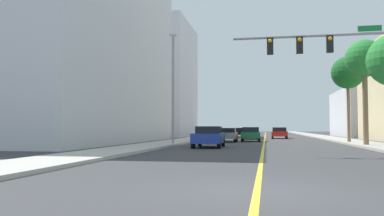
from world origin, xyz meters
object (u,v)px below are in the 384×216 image
(traffic_signal_mast, at_px, (347,58))
(car_blue, at_px, (209,137))
(car_black, at_px, (241,132))
(car_yellow, at_px, (252,133))
(street_lamp, at_px, (173,82))
(palm_mid, at_px, (364,60))
(car_red, at_px, (279,133))
(palm_far, at_px, (348,73))
(car_green, at_px, (251,134))
(car_gray, at_px, (227,135))

(traffic_signal_mast, relative_size, car_blue, 2.00)
(car_blue, height_order, car_black, car_blue)
(car_yellow, bearing_deg, street_lamp, -105.89)
(palm_mid, relative_size, car_red, 1.81)
(palm_far, distance_m, car_yellow, 14.72)
(traffic_signal_mast, bearing_deg, palm_mid, 72.74)
(car_green, bearing_deg, street_lamp, -119.99)
(car_yellow, bearing_deg, car_green, -86.64)
(palm_far, bearing_deg, car_blue, -139.73)
(palm_far, bearing_deg, car_red, 110.94)
(palm_mid, distance_m, car_blue, 12.77)
(palm_far, bearing_deg, palm_mid, -90.08)
(street_lamp, bearing_deg, car_red, 67.24)
(traffic_signal_mast, bearing_deg, palm_far, 78.90)
(palm_mid, xyz_separation_m, car_green, (-8.63, 9.71, -5.57))
(traffic_signal_mast, distance_m, car_red, 31.10)
(palm_mid, relative_size, car_green, 1.81)
(car_blue, bearing_deg, car_gray, 88.15)
(car_green, bearing_deg, palm_mid, -49.35)
(car_gray, distance_m, car_red, 14.10)
(car_green, xyz_separation_m, car_blue, (-2.39, -12.99, 0.02))
(traffic_signal_mast, height_order, street_lamp, street_lamp)
(palm_mid, xyz_separation_m, palm_far, (0.01, 6.06, -0.15))
(traffic_signal_mast, height_order, car_green, traffic_signal_mast)
(traffic_signal_mast, relative_size, palm_far, 1.11)
(car_red, bearing_deg, traffic_signal_mast, -84.98)
(car_green, height_order, car_gray, car_green)
(street_lamp, relative_size, palm_far, 1.15)
(street_lamp, distance_m, palm_mid, 14.33)
(street_lamp, distance_m, car_gray, 9.52)
(street_lamp, relative_size, car_red, 2.05)
(car_blue, bearing_deg, palm_far, 39.32)
(traffic_signal_mast, bearing_deg, car_green, 105.17)
(palm_far, height_order, car_blue, palm_far)
(car_gray, relative_size, car_red, 0.94)
(palm_far, relative_size, car_yellow, 1.71)
(traffic_signal_mast, relative_size, car_green, 1.98)
(traffic_signal_mast, distance_m, car_black, 41.37)
(traffic_signal_mast, relative_size, car_yellow, 1.90)
(street_lamp, height_order, car_blue, street_lamp)
(traffic_signal_mast, distance_m, car_yellow, 27.71)
(car_blue, distance_m, car_black, 33.42)
(traffic_signal_mast, xyz_separation_m, palm_far, (3.21, 16.37, 1.38))
(car_red, bearing_deg, car_green, -105.51)
(traffic_signal_mast, xyz_separation_m, car_red, (-2.29, 30.75, -4.05))
(palm_mid, bearing_deg, traffic_signal_mast, -107.26)
(car_yellow, bearing_deg, car_red, 51.78)
(car_green, distance_m, car_gray, 3.20)
(car_black, relative_size, car_yellow, 0.98)
(palm_mid, bearing_deg, street_lamp, -178.27)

